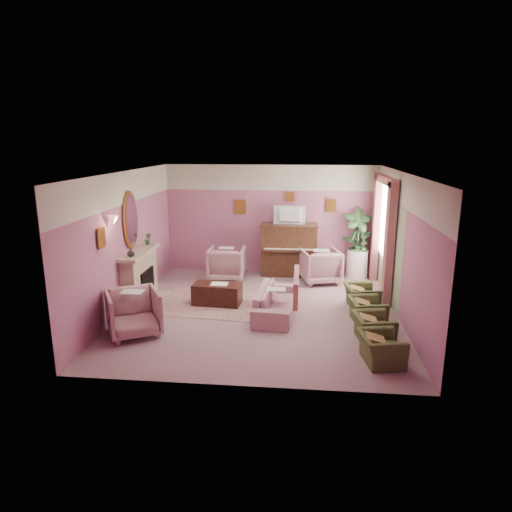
# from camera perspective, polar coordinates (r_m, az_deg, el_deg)

# --- Properties ---
(floor) EXTENTS (5.50, 6.00, 0.01)m
(floor) POSITION_cam_1_polar(r_m,az_deg,el_deg) (9.44, 0.49, -6.81)
(floor) COLOR gray
(floor) RESTS_ON ground
(ceiling) EXTENTS (5.50, 6.00, 0.01)m
(ceiling) POSITION_cam_1_polar(r_m,az_deg,el_deg) (8.84, 0.53, 10.41)
(ceiling) COLOR beige
(ceiling) RESTS_ON wall_back
(wall_back) EXTENTS (5.50, 0.02, 2.80)m
(wall_back) POSITION_cam_1_polar(r_m,az_deg,el_deg) (11.97, 1.85, 4.63)
(wall_back) COLOR #87587E
(wall_back) RESTS_ON floor
(wall_front) EXTENTS (5.50, 0.02, 2.80)m
(wall_front) POSITION_cam_1_polar(r_m,az_deg,el_deg) (6.16, -2.08, -4.56)
(wall_front) COLOR #87587E
(wall_front) RESTS_ON floor
(wall_left) EXTENTS (0.02, 6.00, 2.80)m
(wall_left) POSITION_cam_1_polar(r_m,az_deg,el_deg) (9.68, -15.93, 1.81)
(wall_left) COLOR #87587E
(wall_left) RESTS_ON floor
(wall_right) EXTENTS (0.02, 6.00, 2.80)m
(wall_right) POSITION_cam_1_polar(r_m,az_deg,el_deg) (9.21, 17.82, 1.06)
(wall_right) COLOR #87587E
(wall_right) RESTS_ON floor
(picture_rail_band) EXTENTS (5.50, 0.01, 0.65)m
(picture_rail_band) POSITION_cam_1_polar(r_m,az_deg,el_deg) (11.83, 1.88, 9.77)
(picture_rail_band) COLOR beige
(picture_rail_band) RESTS_ON wall_back
(stripe_panel) EXTENTS (0.01, 3.00, 2.15)m
(stripe_panel) POSITION_cam_1_polar(r_m,az_deg,el_deg) (10.52, 16.20, 0.93)
(stripe_panel) COLOR #9CAD87
(stripe_panel) RESTS_ON wall_right
(fireplace_surround) EXTENTS (0.30, 1.40, 1.10)m
(fireplace_surround) POSITION_cam_1_polar(r_m,az_deg,el_deg) (10.01, -14.34, -2.71)
(fireplace_surround) COLOR tan
(fireplace_surround) RESTS_ON floor
(fireplace_inset) EXTENTS (0.18, 0.72, 0.68)m
(fireplace_inset) POSITION_cam_1_polar(r_m,az_deg,el_deg) (10.02, -13.75, -3.56)
(fireplace_inset) COLOR black
(fireplace_inset) RESTS_ON floor
(fire_ember) EXTENTS (0.06, 0.54, 0.10)m
(fire_ember) POSITION_cam_1_polar(r_m,az_deg,el_deg) (10.06, -13.47, -4.54)
(fire_ember) COLOR #FF4B22
(fire_ember) RESTS_ON floor
(mantel_shelf) EXTENTS (0.40, 1.55, 0.07)m
(mantel_shelf) POSITION_cam_1_polar(r_m,az_deg,el_deg) (9.85, -14.37, 0.46)
(mantel_shelf) COLOR tan
(mantel_shelf) RESTS_ON fireplace_surround
(hearth) EXTENTS (0.55, 1.50, 0.02)m
(hearth) POSITION_cam_1_polar(r_m,az_deg,el_deg) (10.11, -13.08, -5.68)
(hearth) COLOR tan
(hearth) RESTS_ON floor
(mirror_frame) EXTENTS (0.04, 0.72, 1.20)m
(mirror_frame) POSITION_cam_1_polar(r_m,az_deg,el_deg) (9.77, -15.39, 4.35)
(mirror_frame) COLOR #B1772C
(mirror_frame) RESTS_ON wall_left
(mirror_glass) EXTENTS (0.01, 0.60, 1.06)m
(mirror_glass) POSITION_cam_1_polar(r_m,az_deg,el_deg) (9.76, -15.25, 4.35)
(mirror_glass) COLOR silver
(mirror_glass) RESTS_ON wall_left
(sconce_shade) EXTENTS (0.20, 0.20, 0.16)m
(sconce_shade) POSITION_cam_1_polar(r_m,az_deg,el_deg) (8.75, -17.41, 4.32)
(sconce_shade) COLOR #DC9F84
(sconce_shade) RESTS_ON wall_left
(piano) EXTENTS (1.40, 0.60, 1.30)m
(piano) POSITION_cam_1_polar(r_m,az_deg,el_deg) (11.78, 4.13, 0.73)
(piano) COLOR #402517
(piano) RESTS_ON floor
(piano_keyshelf) EXTENTS (1.30, 0.12, 0.06)m
(piano_keyshelf) POSITION_cam_1_polar(r_m,az_deg,el_deg) (11.43, 4.09, 0.66)
(piano_keyshelf) COLOR #402517
(piano_keyshelf) RESTS_ON piano
(piano_keys) EXTENTS (1.20, 0.08, 0.02)m
(piano_keys) POSITION_cam_1_polar(r_m,az_deg,el_deg) (11.42, 4.09, 0.86)
(piano_keys) COLOR beige
(piano_keys) RESTS_ON piano
(piano_top) EXTENTS (1.45, 0.65, 0.04)m
(piano_top) POSITION_cam_1_polar(r_m,az_deg,el_deg) (11.65, 4.19, 3.89)
(piano_top) COLOR #402517
(piano_top) RESTS_ON piano
(television) EXTENTS (0.80, 0.12, 0.48)m
(television) POSITION_cam_1_polar(r_m,az_deg,el_deg) (11.55, 4.21, 5.26)
(television) COLOR black
(television) RESTS_ON piano
(print_back_left) EXTENTS (0.30, 0.03, 0.38)m
(print_back_left) POSITION_cam_1_polar(r_m,az_deg,el_deg) (11.97, -2.00, 6.18)
(print_back_left) COLOR #B1772C
(print_back_left) RESTS_ON wall_back
(print_back_right) EXTENTS (0.26, 0.03, 0.34)m
(print_back_right) POSITION_cam_1_polar(r_m,az_deg,el_deg) (11.87, 9.38, 6.23)
(print_back_right) COLOR #B1772C
(print_back_right) RESTS_ON wall_back
(print_back_mid) EXTENTS (0.22, 0.03, 0.26)m
(print_back_mid) POSITION_cam_1_polar(r_m,az_deg,el_deg) (11.82, 4.29, 7.42)
(print_back_mid) COLOR #B1772C
(print_back_mid) RESTS_ON wall_back
(print_left_wall) EXTENTS (0.03, 0.28, 0.36)m
(print_left_wall) POSITION_cam_1_polar(r_m,az_deg,el_deg) (8.52, -18.75, 2.18)
(print_left_wall) COLOR #B1772C
(print_left_wall) RESTS_ON wall_left
(window_blind) EXTENTS (0.03, 1.40, 1.80)m
(window_blind) POSITION_cam_1_polar(r_m,az_deg,el_deg) (10.63, 16.01, 4.53)
(window_blind) COLOR beige
(window_blind) RESTS_ON wall_right
(curtain_left) EXTENTS (0.16, 0.34, 2.60)m
(curtain_left) POSITION_cam_1_polar(r_m,az_deg,el_deg) (9.80, 16.30, 1.34)
(curtain_left) COLOR #A9565F
(curtain_left) RESTS_ON floor
(curtain_right) EXTENTS (0.16, 0.34, 2.60)m
(curtain_right) POSITION_cam_1_polar(r_m,az_deg,el_deg) (11.58, 14.72, 3.35)
(curtain_right) COLOR #A9565F
(curtain_right) RESTS_ON floor
(pelmet) EXTENTS (0.16, 2.20, 0.16)m
(pelmet) POSITION_cam_1_polar(r_m,az_deg,el_deg) (10.52, 15.90, 9.16)
(pelmet) COLOR #A9565F
(pelmet) RESTS_ON wall_right
(mantel_plant) EXTENTS (0.16, 0.16, 0.28)m
(mantel_plant) POSITION_cam_1_polar(r_m,az_deg,el_deg) (10.32, -13.35, 2.09)
(mantel_plant) COLOR #2B532C
(mantel_plant) RESTS_ON mantel_shelf
(mantel_vase) EXTENTS (0.16, 0.16, 0.16)m
(mantel_vase) POSITION_cam_1_polar(r_m,az_deg,el_deg) (9.37, -15.39, 0.39)
(mantel_vase) COLOR beige
(mantel_vase) RESTS_ON mantel_shelf
(area_rug) EXTENTS (2.66, 2.04, 0.01)m
(area_rug) POSITION_cam_1_polar(r_m,az_deg,el_deg) (9.83, -4.37, -5.95)
(area_rug) COLOR #AE7A74
(area_rug) RESTS_ON floor
(coffee_table) EXTENTS (1.04, 0.58, 0.45)m
(coffee_table) POSITION_cam_1_polar(r_m,az_deg,el_deg) (9.75, -4.87, -4.77)
(coffee_table) COLOR black
(coffee_table) RESTS_ON floor
(table_paper) EXTENTS (0.35, 0.28, 0.01)m
(table_paper) POSITION_cam_1_polar(r_m,az_deg,el_deg) (9.67, -4.61, -3.50)
(table_paper) COLOR white
(table_paper) RESTS_ON coffee_table
(sofa) EXTENTS (0.61, 1.83, 0.74)m
(sofa) POSITION_cam_1_polar(r_m,az_deg,el_deg) (9.13, 2.49, -5.09)
(sofa) COLOR #B4848A
(sofa) RESTS_ON floor
(sofa_throw) EXTENTS (0.09, 1.39, 0.51)m
(sofa_throw) POSITION_cam_1_polar(r_m,az_deg,el_deg) (9.05, 5.04, -3.78)
(sofa_throw) COLOR #A9565F
(sofa_throw) RESTS_ON sofa
(floral_armchair_left) EXTENTS (0.87, 0.87, 0.91)m
(floral_armchair_left) POSITION_cam_1_polar(r_m,az_deg,el_deg) (11.42, -3.69, -0.71)
(floral_armchair_left) COLOR #B4848A
(floral_armchair_left) RESTS_ON floor
(floral_armchair_right) EXTENTS (0.87, 0.87, 0.91)m
(floral_armchair_right) POSITION_cam_1_polar(r_m,az_deg,el_deg) (11.26, 8.08, -1.05)
(floral_armchair_right) COLOR #B4848A
(floral_armchair_right) RESTS_ON floor
(floral_armchair_front) EXTENTS (0.87, 0.87, 0.91)m
(floral_armchair_front) POSITION_cam_1_polar(r_m,az_deg,el_deg) (8.45, -15.07, -6.61)
(floral_armchair_front) COLOR #B4848A
(floral_armchair_front) RESTS_ON floor
(olive_chair_a) EXTENTS (0.51, 0.73, 0.63)m
(olive_chair_a) POSITION_cam_1_polar(r_m,az_deg,el_deg) (7.48, 15.37, -10.56)
(olive_chair_a) COLOR #434D27
(olive_chair_a) RESTS_ON floor
(olive_chair_b) EXTENTS (0.51, 0.73, 0.63)m
(olive_chair_b) POSITION_cam_1_polar(r_m,az_deg,el_deg) (8.22, 14.45, -8.19)
(olive_chair_b) COLOR #434D27
(olive_chair_b) RESTS_ON floor
(olive_chair_c) EXTENTS (0.51, 0.73, 0.63)m
(olive_chair_c) POSITION_cam_1_polar(r_m,az_deg,el_deg) (8.98, 13.70, -6.22)
(olive_chair_c) COLOR #434D27
(olive_chair_c) RESTS_ON floor
(olive_chair_d) EXTENTS (0.51, 0.73, 0.63)m
(olive_chair_d) POSITION_cam_1_polar(r_m,az_deg,el_deg) (9.74, 13.07, -4.55)
(olive_chair_d) COLOR #434D27
(olive_chair_d) RESTS_ON floor
(side_table) EXTENTS (0.52, 0.52, 0.70)m
(side_table) POSITION_cam_1_polar(r_m,az_deg,el_deg) (11.86, 12.52, -0.99)
(side_table) COLOR silver
(side_table) RESTS_ON floor
(side_plant_big) EXTENTS (0.30, 0.30, 0.34)m
(side_plant_big) POSITION_cam_1_polar(r_m,az_deg,el_deg) (11.74, 12.65, 1.47)
(side_plant_big) COLOR #2B532C
(side_plant_big) RESTS_ON side_table
(side_plant_small) EXTENTS (0.16, 0.16, 0.28)m
(side_plant_small) POSITION_cam_1_polar(r_m,az_deg,el_deg) (11.66, 13.28, 1.20)
(side_plant_small) COLOR #2B532C
(side_plant_small) RESTS_ON side_table
(palm_pot) EXTENTS (0.34, 0.34, 0.34)m
(palm_pot) POSITION_cam_1_polar(r_m,az_deg,el_deg) (11.95, 12.34, -1.76)
(palm_pot) COLOR brown
(palm_pot) RESTS_ON floor
(palm_plant) EXTENTS (0.76, 0.76, 1.44)m
(palm_plant) POSITION_cam_1_polar(r_m,az_deg,el_deg) (11.74, 12.56, 2.42)
(palm_plant) COLOR #2B532C
(palm_plant) RESTS_ON palm_pot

